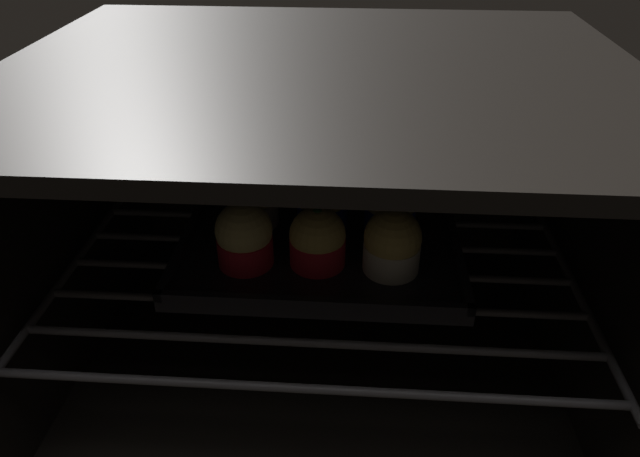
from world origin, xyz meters
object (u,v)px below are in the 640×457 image
Objects in this scene: muffin_row0_col2 at (392,244)px; muffin_row1_col2 at (391,203)px; muffin_row0_col1 at (316,240)px; muffin_row1_col1 at (320,199)px; muffin_row0_col0 at (244,236)px; baking_tray at (320,246)px; muffin_row1_col0 at (253,200)px.

muffin_row1_col2 is at bearing 89.09° from muffin_row0_col2.
muffin_row1_col1 reaches higher than muffin_row0_col1.
muffin_row1_col2 is (8.02, -0.33, 0.06)cm from muffin_row1_col1.
muffin_row0_col0 is at bearing -176.76° from muffin_row0_col1.
baking_tray is 5.11cm from muffin_row0_col1.
muffin_row0_col2 is 0.91× the size of muffin_row1_col2.
muffin_row1_col1 is (-0.23, 3.89, 3.83)cm from baking_tray.
baking_tray is 4.24× the size of muffin_row1_col1.
muffin_row0_col2 is (7.81, -0.48, 0.21)cm from muffin_row0_col1.
muffin_row0_col2 is at bearing -46.03° from muffin_row1_col1.
muffin_row1_col2 reaches higher than muffin_row1_col0.
muffin_row1_col2 is at bearing 24.59° from baking_tray.
muffin_row1_col2 is at bearing 42.92° from muffin_row0_col1.
muffin_row0_col2 is (15.21, -0.06, -0.21)cm from muffin_row0_col0.
muffin_row1_col1 is at bearing 0.37° from muffin_row1_col0.
baking_tray is at bearing 87.78° from muffin_row0_col1.
muffin_row1_col1 reaches higher than muffin_row0_col0.
muffin_row0_col2 is 7.86cm from muffin_row1_col2.
muffin_row0_col1 is at bearing -44.04° from muffin_row1_col0.
muffin_row0_col1 is at bearing 3.24° from muffin_row0_col0.
muffin_row0_col2 is 0.95× the size of muffin_row1_col1.
muffin_row0_col1 is at bearing -89.37° from muffin_row1_col1.
muffin_row0_col2 is at bearing -27.35° from muffin_row1_col0.
muffin_row0_col1 is 11.01cm from muffin_row1_col0.
muffin_row1_col2 reaches higher than muffin_row0_col1.
muffin_row0_col0 reaches higher than baking_tray.
muffin_row1_col0 is at bearing 154.54° from baking_tray.
muffin_row1_col1 is 8.03cm from muffin_row1_col2.
baking_tray is 9.46cm from muffin_row0_col0.
baking_tray is at bearing 29.28° from muffin_row0_col0.
muffin_row0_col2 is at bearing -90.91° from muffin_row1_col2.
muffin_row0_col2 reaches higher than muffin_row0_col1.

